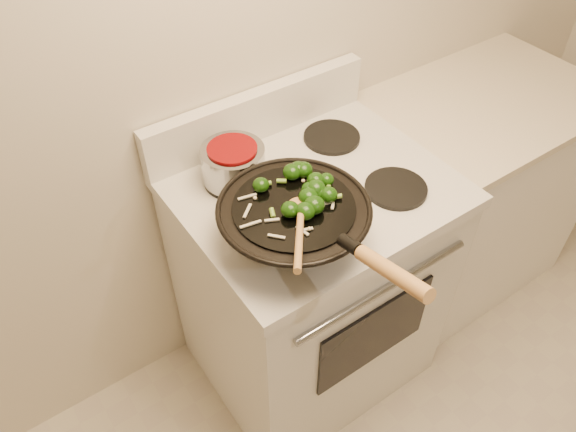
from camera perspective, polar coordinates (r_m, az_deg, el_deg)
stove at (r=1.96m, az=2.22°, el=-6.74°), size 0.78×0.67×1.08m
counter_unit at (r=2.42m, az=17.53°, el=2.33°), size 0.85×0.62×0.91m
wok at (r=1.41m, az=0.70°, el=-0.61°), size 0.39×0.65×0.26m
stirfry at (r=1.40m, az=1.82°, el=2.69°), size 0.29×0.22×0.05m
wooden_spoon at (r=1.30m, az=1.26°, el=-0.53°), size 0.22×0.26×0.09m
saucepan at (r=1.61m, az=-5.54°, el=5.36°), size 0.18×0.30×0.11m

